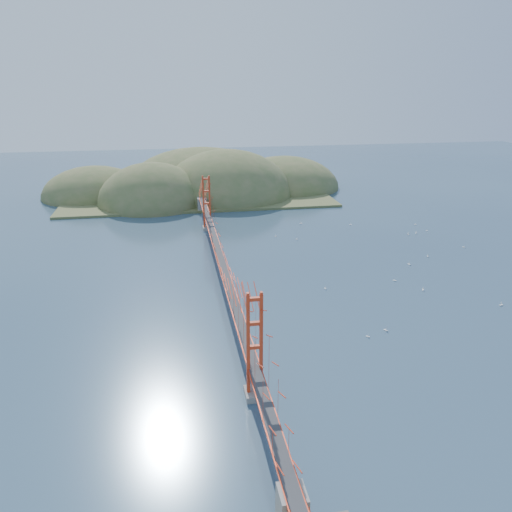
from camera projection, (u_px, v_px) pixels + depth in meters
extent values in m
plane|color=#304A61|center=(223.00, 284.00, 79.03)|extent=(320.00, 320.00, 0.00)
cube|color=gray|center=(255.00, 394.00, 51.11)|extent=(2.00, 2.40, 0.70)
cube|color=gray|center=(208.00, 228.00, 106.72)|extent=(2.00, 2.40, 0.70)
cube|color=red|center=(222.00, 264.00, 77.91)|extent=(1.40, 92.00, 0.16)
cube|color=red|center=(222.00, 266.00, 77.98)|extent=(1.33, 92.00, 0.24)
cube|color=#38383A|center=(222.00, 264.00, 77.88)|extent=(1.19, 92.00, 0.03)
cube|color=gray|center=(292.00, 510.00, 35.84)|extent=(2.00, 2.20, 3.30)
cube|color=gray|center=(202.00, 205.00, 121.11)|extent=(2.20, 2.60, 3.30)
cube|color=olive|center=(198.00, 194.00, 138.26)|extent=(70.00, 40.00, 0.60)
ellipsoid|color=olive|center=(153.00, 203.00, 129.01)|extent=(28.00, 28.00, 21.00)
ellipsoid|color=olive|center=(227.00, 195.00, 137.78)|extent=(36.00, 36.00, 25.00)
ellipsoid|color=olive|center=(284.00, 187.00, 148.08)|extent=(32.00, 32.00, 18.00)
ellipsoid|color=olive|center=(95.00, 196.00, 137.56)|extent=(28.00, 28.00, 16.00)
ellipsoid|color=olive|center=(201.00, 184.00, 151.64)|extent=(44.00, 44.00, 22.00)
cube|color=white|center=(427.00, 231.00, 105.92)|extent=(0.53, 0.31, 0.09)
cylinder|color=white|center=(427.00, 230.00, 105.82)|extent=(0.01, 0.01, 0.55)
cube|color=white|center=(297.00, 239.00, 100.48)|extent=(0.45, 0.46, 0.09)
cylinder|color=white|center=(297.00, 238.00, 100.39)|extent=(0.01, 0.01, 0.53)
cube|color=white|center=(416.00, 233.00, 104.29)|extent=(0.48, 0.62, 0.11)
cylinder|color=white|center=(416.00, 232.00, 104.17)|extent=(0.02, 0.02, 0.66)
cube|color=white|center=(325.00, 289.00, 77.10)|extent=(0.22, 0.50, 0.09)
cylinder|color=white|center=(325.00, 287.00, 77.01)|extent=(0.01, 0.01, 0.53)
cube|color=white|center=(423.00, 290.00, 76.64)|extent=(0.41, 0.58, 0.10)
cylinder|color=white|center=(423.00, 288.00, 76.53)|extent=(0.02, 0.02, 0.61)
cube|color=white|center=(368.00, 337.00, 62.91)|extent=(0.47, 0.42, 0.09)
cylinder|color=white|center=(368.00, 335.00, 62.83)|extent=(0.01, 0.01, 0.52)
cube|color=white|center=(415.00, 225.00, 110.43)|extent=(0.50, 0.25, 0.09)
cylinder|color=white|center=(415.00, 223.00, 110.34)|extent=(0.01, 0.01, 0.52)
cube|color=white|center=(409.00, 264.00, 87.03)|extent=(0.42, 0.66, 0.11)
cylinder|color=white|center=(409.00, 263.00, 86.92)|extent=(0.02, 0.02, 0.68)
cube|color=white|center=(301.00, 224.00, 111.14)|extent=(0.62, 0.30, 0.11)
cylinder|color=white|center=(301.00, 222.00, 111.03)|extent=(0.02, 0.02, 0.65)
cube|color=white|center=(395.00, 281.00, 80.17)|extent=(0.53, 0.48, 0.10)
cylinder|color=white|center=(395.00, 279.00, 80.07)|extent=(0.02, 0.02, 0.59)
cube|color=white|center=(350.00, 225.00, 110.31)|extent=(0.60, 0.36, 0.10)
cylinder|color=white|center=(351.00, 223.00, 110.20)|extent=(0.02, 0.02, 0.62)
cube|color=white|center=(428.00, 257.00, 90.84)|extent=(0.29, 0.56, 0.10)
cylinder|color=white|center=(428.00, 255.00, 90.74)|extent=(0.02, 0.02, 0.58)
cube|color=white|center=(276.00, 236.00, 102.36)|extent=(0.49, 0.17, 0.09)
cylinder|color=white|center=(276.00, 235.00, 102.27)|extent=(0.01, 0.01, 0.53)
cube|color=white|center=(386.00, 330.00, 64.45)|extent=(0.44, 0.60, 0.11)
cylinder|color=white|center=(386.00, 328.00, 64.34)|extent=(0.02, 0.02, 0.64)
cube|color=white|center=(408.00, 234.00, 103.54)|extent=(0.29, 0.60, 0.11)
cylinder|color=white|center=(408.00, 233.00, 103.44)|extent=(0.02, 0.02, 0.63)
cube|color=white|center=(501.00, 305.00, 71.51)|extent=(0.65, 0.33, 0.11)
cylinder|color=white|center=(501.00, 303.00, 71.39)|extent=(0.02, 0.02, 0.67)
cube|color=white|center=(464.00, 247.00, 95.80)|extent=(0.42, 0.57, 0.10)
cylinder|color=white|center=(464.00, 246.00, 95.69)|extent=(0.02, 0.02, 0.60)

